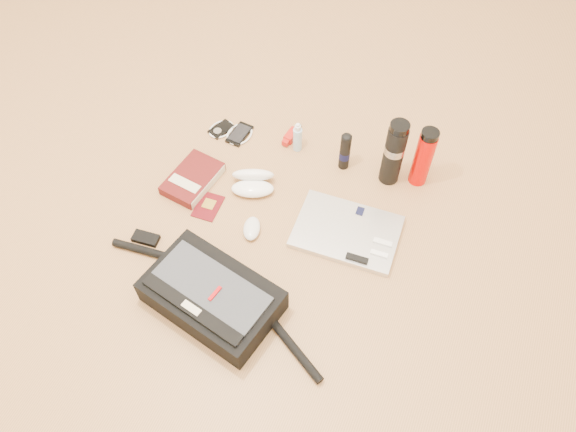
{
  "coord_description": "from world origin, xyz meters",
  "views": [
    {
      "loc": [
        0.46,
        -0.88,
        1.57
      ],
      "look_at": [
        0.04,
        0.09,
        0.06
      ],
      "focal_mm": 35.0,
      "sensor_mm": 36.0,
      "label": 1
    }
  ],
  "objects_px": {
    "messenger_bag": "(211,296)",
    "thermos_black": "(394,153)",
    "book": "(193,179)",
    "thermos_red": "(423,157)",
    "laptop": "(347,232)"
  },
  "relations": [
    {
      "from": "book",
      "to": "thermos_black",
      "type": "distance_m",
      "value": 0.71
    },
    {
      "from": "laptop",
      "to": "thermos_black",
      "type": "distance_m",
      "value": 0.32
    },
    {
      "from": "messenger_bag",
      "to": "thermos_black",
      "type": "relative_size",
      "value": 2.95
    },
    {
      "from": "laptop",
      "to": "thermos_red",
      "type": "distance_m",
      "value": 0.37
    },
    {
      "from": "laptop",
      "to": "thermos_black",
      "type": "relative_size",
      "value": 1.31
    },
    {
      "from": "messenger_bag",
      "to": "thermos_black",
      "type": "bearing_deg",
      "value": 74.93
    },
    {
      "from": "messenger_bag",
      "to": "thermos_red",
      "type": "relative_size",
      "value": 3.28
    },
    {
      "from": "book",
      "to": "thermos_red",
      "type": "height_order",
      "value": "thermos_red"
    },
    {
      "from": "thermos_red",
      "to": "laptop",
      "type": "bearing_deg",
      "value": -115.51
    },
    {
      "from": "thermos_black",
      "to": "laptop",
      "type": "bearing_deg",
      "value": -100.94
    },
    {
      "from": "laptop",
      "to": "messenger_bag",
      "type": "bearing_deg",
      "value": -129.33
    },
    {
      "from": "messenger_bag",
      "to": "thermos_black",
      "type": "distance_m",
      "value": 0.78
    },
    {
      "from": "laptop",
      "to": "book",
      "type": "xyz_separation_m",
      "value": [
        -0.58,
        -0.01,
        0.01
      ]
    },
    {
      "from": "thermos_black",
      "to": "messenger_bag",
      "type": "bearing_deg",
      "value": -116.82
    },
    {
      "from": "messenger_bag",
      "to": "laptop",
      "type": "xyz_separation_m",
      "value": [
        0.29,
        0.4,
        -0.04
      ]
    }
  ]
}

